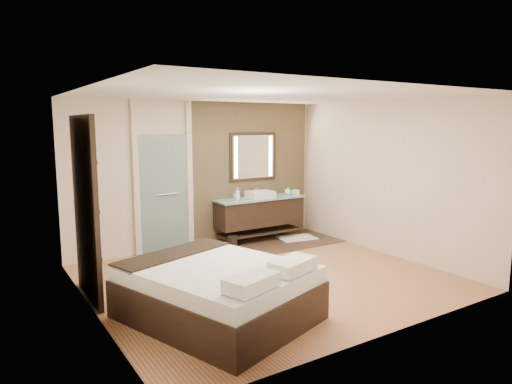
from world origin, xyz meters
TOP-DOWN VIEW (x-y plane):
  - floor at (0.00, 0.00)m, footprint 5.00×5.00m
  - tile_strip at (0.60, 1.60)m, footprint 3.80×1.30m
  - stone_wall at (1.10, 2.21)m, footprint 2.60×0.08m
  - vanity at (1.10, 1.92)m, footprint 1.85×0.55m
  - mirror_unit at (1.10, 2.16)m, footprint 1.06×0.04m
  - frosted_door at (-0.75, 2.20)m, footprint 1.10×0.12m
  - shoji_partition at (-2.43, 0.60)m, footprint 0.06×1.20m
  - bed at (-1.30, -0.87)m, footprint 2.22×2.48m
  - bath_mat at (1.82, 1.64)m, footprint 0.80×0.63m
  - waste_bin at (0.32, 1.65)m, footprint 0.25×0.25m
  - tissue_box at (1.91, 1.83)m, footprint 0.14×0.14m
  - soap_bottle_a at (0.58, 1.88)m, footprint 0.10×0.10m
  - soap_bottle_b at (0.59, 1.97)m, footprint 0.08×0.08m
  - soap_bottle_c at (1.75, 1.88)m, footprint 0.13×0.13m
  - cup at (1.86, 2.03)m, footprint 0.14×0.14m

SIDE VIEW (x-z plane):
  - floor at x=0.00m, z-range 0.00..0.00m
  - tile_strip at x=0.60m, z-range 0.00..0.01m
  - bath_mat at x=1.82m, z-range 0.01..0.03m
  - waste_bin at x=0.32m, z-range 0.00..0.25m
  - bed at x=-1.30m, z-range -0.07..0.73m
  - vanity at x=1.10m, z-range 0.14..1.02m
  - cup at x=1.86m, z-range 0.86..0.95m
  - tissue_box at x=1.91m, z-range 0.86..0.97m
  - soap_bottle_c at x=1.75m, z-range 0.86..1.02m
  - soap_bottle_b at x=0.59m, z-range 0.86..1.04m
  - soap_bottle_a at x=0.58m, z-range 0.86..1.10m
  - frosted_door at x=-0.75m, z-range -0.21..2.49m
  - shoji_partition at x=-2.43m, z-range 0.01..2.41m
  - stone_wall at x=1.10m, z-range 0.00..2.70m
  - mirror_unit at x=1.10m, z-range 1.17..2.13m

